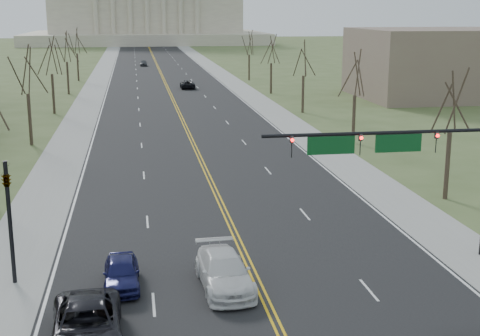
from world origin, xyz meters
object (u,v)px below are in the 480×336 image
object	(u,v)px
car_sb_inner_second	(224,272)
car_sb_outer_lead	(87,325)
signal_left	(9,209)
car_far_nb	(187,84)
signal_mast	(397,153)
car_sb_outer_second	(121,273)
car_far_sb	(144,63)

from	to	relation	value
car_sb_inner_second	car_sb_outer_lead	bearing A→B (deg)	-145.70
signal_left	car_sb_inner_second	world-z (taller)	signal_left
car_far_nb	car_sb_inner_second	bearing A→B (deg)	86.33
car_sb_inner_second	signal_mast	bearing A→B (deg)	10.07
car_sb_outer_second	car_far_sb	xyz separation A→B (m)	(3.26, 126.69, -0.04)
signal_left	car_sb_outer_second	size ratio (longest dim) A/B	1.44
signal_left	car_far_sb	xyz separation A→B (m)	(8.34, 125.40, -3.04)
car_sb_inner_second	car_far_sb	xyz separation A→B (m)	(-1.51, 127.56, -0.14)
car_far_nb	car_sb_outer_lead	bearing A→B (deg)	82.54
car_sb_outer_second	car_far_nb	xyz separation A→B (m)	(9.62, 80.55, -0.03)
car_sb_outer_second	car_sb_outer_lead	bearing A→B (deg)	-103.64
signal_mast	car_far_nb	bearing A→B (deg)	93.06
car_sb_outer_second	car_far_sb	size ratio (longest dim) A/B	1.07
signal_mast	car_far_sb	bearing A→B (deg)	94.83
car_far_nb	signal_mast	bearing A→B (deg)	92.81
signal_left	car_far_nb	bearing A→B (deg)	79.49
signal_left	car_sb_inner_second	xyz separation A→B (m)	(9.85, -2.15, -2.90)
car_far_sb	car_sb_outer_second	bearing A→B (deg)	-91.35
signal_mast	car_far_nb	distance (m)	79.54
signal_mast	signal_left	world-z (taller)	signal_mast
signal_mast	car_far_nb	xyz separation A→B (m)	(-4.24, 79.27, -5.08)
car_far_nb	car_far_sb	xyz separation A→B (m)	(-6.37, 46.14, -0.01)
car_sb_inner_second	car_sb_outer_second	distance (m)	4.85
car_far_nb	car_far_sb	distance (m)	46.57
car_sb_outer_lead	car_far_sb	size ratio (longest dim) A/B	1.53
signal_left	car_sb_inner_second	bearing A→B (deg)	-12.34
signal_left	car_far_sb	world-z (taller)	signal_left
car_far_sb	signal_left	bearing A→B (deg)	-93.68
signal_mast	car_far_sb	size ratio (longest dim) A/B	3.11
car_sb_inner_second	car_far_nb	bearing A→B (deg)	83.34
signal_left	car_sb_outer_second	bearing A→B (deg)	-14.17
signal_mast	car_far_sb	distance (m)	125.95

